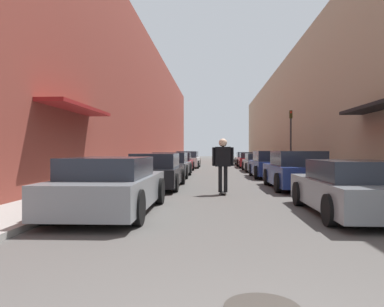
{
  "coord_description": "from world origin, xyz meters",
  "views": [
    {
      "loc": [
        -0.35,
        -1.97,
        1.44
      ],
      "look_at": [
        -1.18,
        12.0,
        1.32
      ],
      "focal_mm": 35.0,
      "sensor_mm": 36.0,
      "label": 1
    }
  ],
  "objects_px": {
    "parked_car_left_4": "(188,160)",
    "parked_car_right_5": "(245,159)",
    "parked_car_left_2": "(171,165)",
    "parked_car_right_4": "(250,160)",
    "parked_car_right_0": "(352,189)",
    "parked_car_right_2": "(270,165)",
    "skateboarder": "(223,160)",
    "parked_car_left_3": "(179,163)",
    "parked_car_left_0": "(111,186)",
    "parked_car_right_1": "(296,171)",
    "parked_car_left_5": "(189,159)",
    "parked_car_left_1": "(157,171)",
    "traffic_light": "(291,135)",
    "parked_car_right_3": "(258,163)"
  },
  "relations": [
    {
      "from": "parked_car_left_4",
      "to": "parked_car_right_5",
      "type": "xyz_separation_m",
      "value": [
        5.21,
        6.01,
        -0.04
      ]
    },
    {
      "from": "parked_car_left_2",
      "to": "parked_car_right_4",
      "type": "xyz_separation_m",
      "value": [
        5.35,
        11.55,
        -0.03
      ]
    },
    {
      "from": "parked_car_right_0",
      "to": "parked_car_right_2",
      "type": "distance_m",
      "value": 11.51
    },
    {
      "from": "skateboarder",
      "to": "parked_car_right_2",
      "type": "bearing_deg",
      "value": 70.99
    },
    {
      "from": "parked_car_left_3",
      "to": "parked_car_right_4",
      "type": "relative_size",
      "value": 0.95
    },
    {
      "from": "parked_car_left_0",
      "to": "parked_car_right_5",
      "type": "bearing_deg",
      "value": 79.26
    },
    {
      "from": "parked_car_right_4",
      "to": "parked_car_right_5",
      "type": "bearing_deg",
      "value": 89.95
    },
    {
      "from": "parked_car_left_0",
      "to": "parked_car_right_1",
      "type": "distance_m",
      "value": 7.87
    },
    {
      "from": "parked_car_left_5",
      "to": "parked_car_right_4",
      "type": "relative_size",
      "value": 0.91
    },
    {
      "from": "parked_car_left_0",
      "to": "parked_car_left_3",
      "type": "xyz_separation_m",
      "value": [
        0.01,
        16.72,
        -0.01
      ]
    },
    {
      "from": "parked_car_right_4",
      "to": "parked_car_left_1",
      "type": "bearing_deg",
      "value": -106.78
    },
    {
      "from": "parked_car_left_2",
      "to": "parked_car_right_0",
      "type": "distance_m",
      "value": 12.74
    },
    {
      "from": "parked_car_left_2",
      "to": "parked_car_left_4",
      "type": "height_order",
      "value": "parked_car_left_4"
    },
    {
      "from": "parked_car_right_0",
      "to": "traffic_light",
      "type": "bearing_deg",
      "value": 84.21
    },
    {
      "from": "parked_car_left_4",
      "to": "parked_car_right_5",
      "type": "bearing_deg",
      "value": 49.09
    },
    {
      "from": "parked_car_left_1",
      "to": "parked_car_left_4",
      "type": "height_order",
      "value": "parked_car_left_4"
    },
    {
      "from": "parked_car_right_4",
      "to": "parked_car_right_5",
      "type": "xyz_separation_m",
      "value": [
        0.0,
        5.31,
        0.0
      ]
    },
    {
      "from": "parked_car_left_5",
      "to": "skateboarder",
      "type": "xyz_separation_m",
      "value": [
        2.69,
        -23.93,
        0.51
      ]
    },
    {
      "from": "parked_car_left_5",
      "to": "parked_car_right_5",
      "type": "height_order",
      "value": "parked_car_right_5"
    },
    {
      "from": "parked_car_left_3",
      "to": "traffic_light",
      "type": "xyz_separation_m",
      "value": [
        6.75,
        -3.4,
        1.72
      ]
    },
    {
      "from": "parked_car_left_4",
      "to": "parked_car_left_5",
      "type": "bearing_deg",
      "value": 92.36
    },
    {
      "from": "parked_car_right_0",
      "to": "skateboarder",
      "type": "relative_size",
      "value": 2.37
    },
    {
      "from": "parked_car_left_3",
      "to": "parked_car_right_4",
      "type": "bearing_deg",
      "value": 49.97
    },
    {
      "from": "parked_car_right_2",
      "to": "parked_car_right_4",
      "type": "bearing_deg",
      "value": 89.64
    },
    {
      "from": "parked_car_left_0",
      "to": "parked_car_right_3",
      "type": "bearing_deg",
      "value": 72.84
    },
    {
      "from": "parked_car_left_5",
      "to": "parked_car_right_5",
      "type": "bearing_deg",
      "value": 7.41
    },
    {
      "from": "parked_car_right_3",
      "to": "parked_car_right_2",
      "type": "bearing_deg",
      "value": -90.76
    },
    {
      "from": "parked_car_left_3",
      "to": "parked_car_left_2",
      "type": "bearing_deg",
      "value": -89.65
    },
    {
      "from": "parked_car_left_4",
      "to": "parked_car_right_4",
      "type": "bearing_deg",
      "value": 7.76
    },
    {
      "from": "parked_car_right_4",
      "to": "traffic_light",
      "type": "height_order",
      "value": "traffic_light"
    },
    {
      "from": "parked_car_left_0",
      "to": "parked_car_right_0",
      "type": "distance_m",
      "value": 5.41
    },
    {
      "from": "parked_car_left_4",
      "to": "parked_car_left_2",
      "type": "bearing_deg",
      "value": -90.75
    },
    {
      "from": "parked_car_left_0",
      "to": "parked_car_left_1",
      "type": "bearing_deg",
      "value": 88.45
    },
    {
      "from": "parked_car_left_3",
      "to": "parked_car_right_3",
      "type": "height_order",
      "value": "parked_car_left_3"
    },
    {
      "from": "parked_car_right_3",
      "to": "parked_car_left_5",
      "type": "bearing_deg",
      "value": 117.9
    },
    {
      "from": "parked_car_left_4",
      "to": "parked_car_right_3",
      "type": "relative_size",
      "value": 0.97
    },
    {
      "from": "parked_car_left_4",
      "to": "parked_car_left_5",
      "type": "distance_m",
      "value": 5.31
    },
    {
      "from": "parked_car_left_3",
      "to": "parked_car_right_0",
      "type": "distance_m",
      "value": 17.55
    },
    {
      "from": "parked_car_left_1",
      "to": "traffic_light",
      "type": "distance_m",
      "value": 10.17
    },
    {
      "from": "parked_car_left_1",
      "to": "parked_car_left_2",
      "type": "relative_size",
      "value": 1.1
    },
    {
      "from": "parked_car_left_0",
      "to": "parked_car_right_4",
      "type": "bearing_deg",
      "value": 76.89
    },
    {
      "from": "parked_car_left_3",
      "to": "skateboarder",
      "type": "relative_size",
      "value": 2.47
    },
    {
      "from": "parked_car_right_5",
      "to": "skateboarder",
      "type": "distance_m",
      "value": 24.8
    },
    {
      "from": "parked_car_left_1",
      "to": "skateboarder",
      "type": "relative_size",
      "value": 2.64
    },
    {
      "from": "parked_car_left_4",
      "to": "parked_car_right_1",
      "type": "distance_m",
      "value": 17.51
    },
    {
      "from": "parked_car_left_3",
      "to": "parked_car_left_5",
      "type": "relative_size",
      "value": 1.05
    },
    {
      "from": "parked_car_right_5",
      "to": "traffic_light",
      "type": "height_order",
      "value": "traffic_light"
    },
    {
      "from": "parked_car_left_2",
      "to": "parked_car_right_0",
      "type": "height_order",
      "value": "parked_car_left_2"
    },
    {
      "from": "parked_car_left_4",
      "to": "parked_car_right_2",
      "type": "relative_size",
      "value": 1.06
    },
    {
      "from": "traffic_light",
      "to": "parked_car_right_4",
      "type": "bearing_deg",
      "value": 97.96
    }
  ]
}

